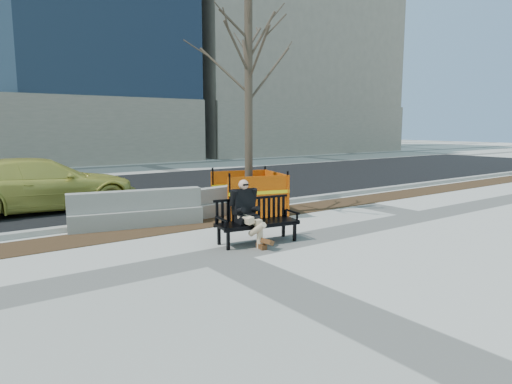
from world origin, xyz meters
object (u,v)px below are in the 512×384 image
(tree_fence, at_px, (249,215))
(jersey_barrier_left, at_px, (137,227))
(bench, at_px, (257,243))
(seated_man, at_px, (246,244))
(sedan, at_px, (44,211))
(jersey_barrier_right, at_px, (231,212))

(tree_fence, distance_m, jersey_barrier_left, 2.87)
(bench, height_order, jersey_barrier_left, bench)
(seated_man, bearing_deg, jersey_barrier_left, 121.50)
(seated_man, bearing_deg, sedan, 120.72)
(seated_man, xyz_separation_m, sedan, (-2.51, 6.08, 0.00))
(jersey_barrier_left, relative_size, jersey_barrier_right, 1.16)
(jersey_barrier_right, bearing_deg, tree_fence, -86.49)
(sedan, xyz_separation_m, jersey_barrier_right, (4.05, -3.16, 0.00))
(sedan, bearing_deg, seated_man, -156.18)
(seated_man, height_order, jersey_barrier_right, seated_man)
(seated_man, height_order, tree_fence, tree_fence)
(bench, distance_m, tree_fence, 2.78)
(bench, relative_size, jersey_barrier_right, 0.65)
(jersey_barrier_left, height_order, jersey_barrier_right, jersey_barrier_left)
(bench, distance_m, jersey_barrier_left, 3.12)
(bench, bearing_deg, jersey_barrier_left, 124.75)
(seated_man, xyz_separation_m, jersey_barrier_left, (-1.17, 2.72, 0.00))
(jersey_barrier_right, bearing_deg, seated_man, -126.71)
(tree_fence, bearing_deg, seated_man, -126.20)
(bench, height_order, tree_fence, tree_fence)
(bench, relative_size, seated_man, 1.33)
(bench, height_order, seated_man, seated_man)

